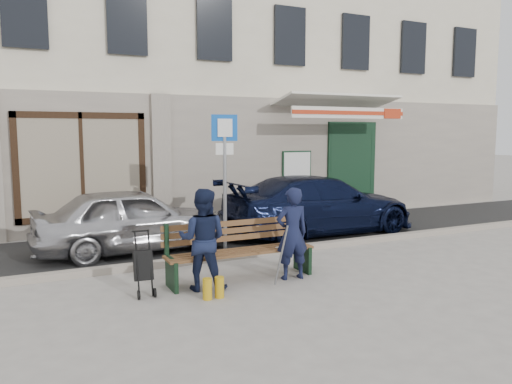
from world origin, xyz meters
TOP-DOWN VIEW (x-y plane):
  - ground at (0.00, 0.00)m, footprint 80.00×80.00m
  - asphalt_lane at (0.00, 3.10)m, footprint 60.00×3.20m
  - curb at (0.00, 1.50)m, footprint 60.00×0.18m
  - building at (0.01, 8.45)m, footprint 20.00×8.27m
  - car_silver at (-2.52, 2.84)m, footprint 3.80×1.68m
  - car_navy at (1.68, 2.77)m, footprint 4.69×2.07m
  - parking_sign at (-0.98, 1.91)m, footprint 0.48×0.13m
  - bench at (-1.43, 0.26)m, footprint 2.40×1.17m
  - man at (-0.64, -0.05)m, footprint 0.56×0.40m
  - woman at (-2.09, 0.05)m, footprint 0.92×0.87m
  - stroller at (-2.94, 0.17)m, footprint 0.28×0.39m

SIDE VIEW (x-z plane):
  - ground at x=0.00m, z-range 0.00..0.00m
  - asphalt_lane at x=0.00m, z-range 0.00..0.01m
  - curb at x=0.00m, z-range 0.00..0.12m
  - stroller at x=-2.94m, z-range -0.05..0.86m
  - bench at x=-1.43m, z-range -0.03..0.95m
  - car_silver at x=-2.52m, z-range 0.00..1.27m
  - car_navy at x=1.68m, z-range 0.00..1.34m
  - man at x=-0.64m, z-range 0.00..1.46m
  - woman at x=-2.09m, z-range 0.00..1.50m
  - parking_sign at x=-0.98m, z-range 0.45..3.08m
  - building at x=0.01m, z-range -0.03..9.97m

